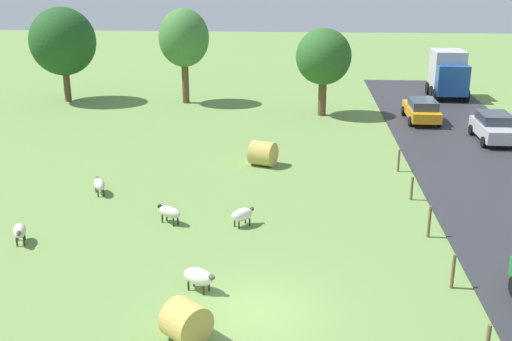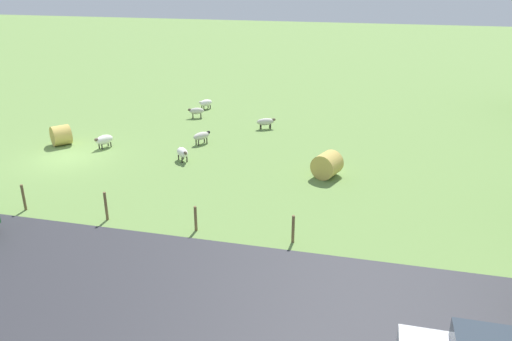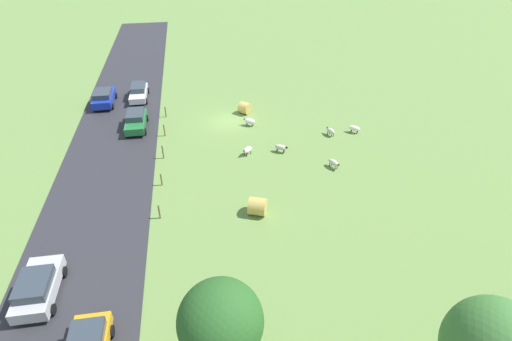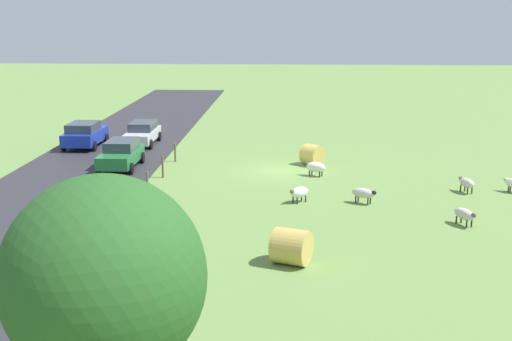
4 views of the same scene
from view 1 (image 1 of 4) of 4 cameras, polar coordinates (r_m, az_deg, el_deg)
The scene contains 18 objects.
ground_plane at distance 19.78m, azimuth 0.10°, elevation -12.87°, with size 160.00×160.00×0.00m, color #6B8E47.
sheep_0 at distance 25.95m, azimuth -7.95°, elevation -3.79°, with size 1.24×1.03×0.75m.
sheep_1 at distance 20.76m, azimuth -5.28°, elevation -9.67°, with size 1.25×1.01×0.80m.
sheep_2 at distance 25.46m, azimuth -1.25°, elevation -4.07°, with size 1.09×1.07×0.77m.
sheep_3 at distance 25.62m, azimuth -20.86°, elevation -5.20°, with size 0.82×1.19×0.75m.
sheep_4 at distance 29.79m, azimuth -14.19°, elevation -1.22°, with size 0.95×1.30×0.74m.
hay_bale_0 at distance 18.29m, azimuth -6.42°, elevation -13.64°, with size 1.22×1.22×1.04m, color tan.
hay_bale_1 at distance 32.97m, azimuth 0.65°, elevation 1.58°, with size 1.30×1.30×1.25m, color tan.
tree_0 at distance 43.52m, azimuth 6.22°, elevation 10.29°, with size 3.81×3.81×6.04m.
tree_1 at distance 49.92m, azimuth -17.31°, elevation 11.23°, with size 4.93×4.93×7.13m.
tree_2 at distance 47.48m, azimuth -6.63°, elevation 11.94°, with size 3.75×3.75×7.07m.
fence_post_1 at distance 21.80m, azimuth 17.62°, elevation -8.81°, with size 0.12×0.12×1.22m, color brown.
fence_post_2 at distance 25.34m, azimuth 15.61°, elevation -4.56°, with size 0.12×0.12×1.30m, color brown.
fence_post_3 at distance 29.07m, azimuth 14.10°, elevation -1.61°, with size 0.12×0.12×1.10m, color brown.
fence_post_4 at distance 32.82m, azimuth 12.95°, elevation 0.89°, with size 0.12×0.12×1.17m, color brown.
truck_0 at distance 51.44m, azimuth 17.22°, elevation 8.45°, with size 2.66×3.99×3.65m.
car_1 at distance 43.38m, azimuth 14.96°, elevation 5.42°, with size 2.09×4.59×1.53m.
car_2 at distance 39.88m, azimuth 21.05°, elevation 3.74°, with size 2.19×4.24×1.64m.
Camera 1 is at (1.13, -16.81, 10.36)m, focal length 43.61 mm.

